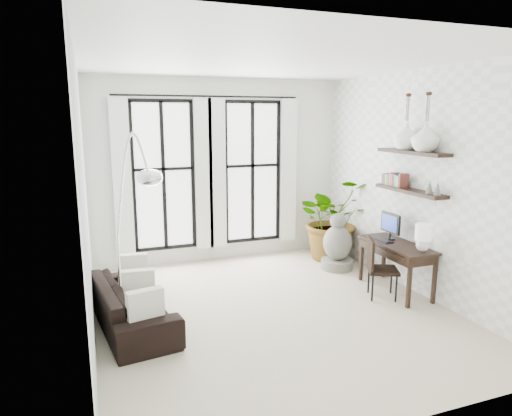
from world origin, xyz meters
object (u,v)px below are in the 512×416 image
plant (333,218)px  sofa (131,304)px  buddha (337,246)px  desk_chair (378,264)px  desk (399,247)px  arc_lamp (133,186)px

plant → sofa: bearing=-157.1°
plant → buddha: plant is taller
sofa → desk_chair: (3.37, -0.30, 0.21)m
desk → arc_lamp: size_ratio=0.52×
plant → arc_lamp: 3.96m
sofa → plant: plant is taller
arc_lamp → buddha: arc_lamp is taller
desk_chair → buddha: 1.30m
sofa → plant: size_ratio=1.28×
desk_chair → arc_lamp: arc_lamp is taller
sofa → buddha: buddha is taller
arc_lamp → buddha: (3.37, 0.83, -1.31)m
plant → desk_chair: 1.90m
desk → buddha: 1.32m
arc_lamp → buddha: size_ratio=2.45×
desk → plant: bearing=91.9°
sofa → buddha: 3.62m
sofa → buddha: size_ratio=1.97×
desk_chair → desk: bearing=30.5°
plant → arc_lamp: arc_lamp is taller
desk_chair → buddha: (0.11, 1.30, -0.08)m
desk → desk_chair: size_ratio=1.45×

